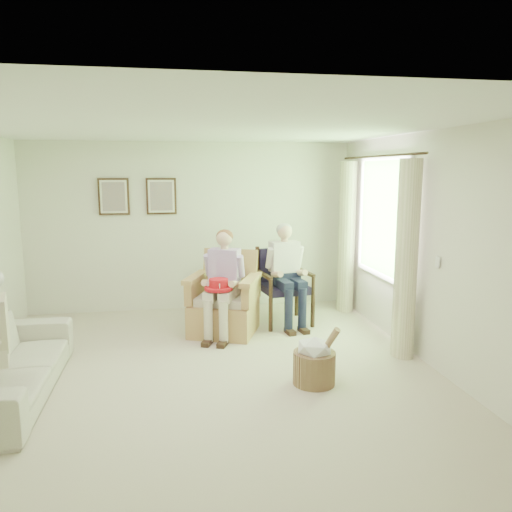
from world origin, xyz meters
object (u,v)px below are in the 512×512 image
Objects in this scene: wicker_armchair at (224,307)px; sofa at (5,364)px; hatbox at (315,360)px; person_dark at (286,267)px; wood_armchair at (283,282)px; red_hat at (219,286)px; person_wicker at (224,276)px.

wicker_armchair reaches higher than sofa.
sofa is 3.46× the size of hatbox.
hatbox is at bearing -102.86° from person_dark.
person_dark reaches higher than hatbox.
sofa is at bearing -159.53° from person_dark.
sofa reaches higher than hatbox.
person_dark is 2.08m from hatbox.
wood_armchair is at bearing 85.58° from hatbox.
sofa is 6.16× the size of red_hat.
hatbox is at bearing -44.44° from person_wicker.
person_wicker is (-0.90, -0.49, 0.23)m from wood_armchair.
wood_armchair is 1.64× the size of hatbox.
wicker_armchair is 0.51m from red_hat.
sofa is at bearing -150.58° from red_hat.
hatbox is (-0.17, -1.99, -0.59)m from person_dark.
red_hat is 0.56× the size of hatbox.
red_hat reaches higher than sofa.
sofa is 1.57× the size of person_dark.
wicker_armchair is at bearing -55.65° from sofa.
wicker_armchair is at bearing 111.93° from hatbox.
person_dark reaches higher than wood_armchair.
hatbox is at bearing -102.48° from wood_armchair.
wicker_armchair is 1.71× the size of hatbox.
wood_armchair is 0.76× the size of person_wicker.
person_wicker reaches higher than sofa.
person_dark reaches higher than person_wicker.
person_wicker reaches higher than red_hat.
wicker_armchair is 2.78m from sofa.
sofa is (-3.20, -1.91, -0.25)m from wood_armchair.
red_hat is 1.77m from hatbox.
person_wicker is 2.15× the size of hatbox.
wood_armchair is 1.05m from person_wicker.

